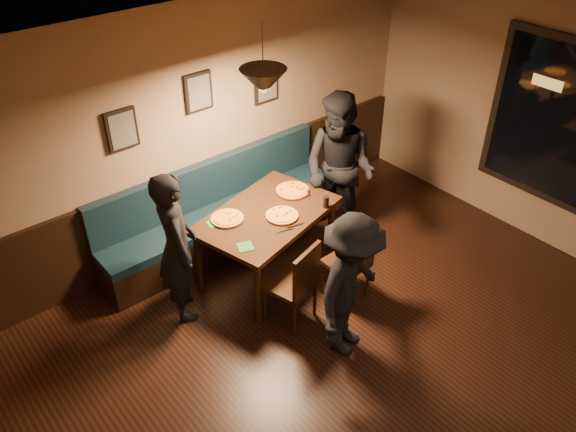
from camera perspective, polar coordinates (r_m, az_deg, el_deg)
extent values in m
plane|color=black|center=(5.38, 14.54, -18.89)|extent=(7.00, 7.00, 0.00)
plane|color=silver|center=(3.60, 21.03, 8.86)|extent=(7.00, 7.00, 0.00)
plane|color=#8C704F|center=(6.47, -8.64, 8.42)|extent=(6.00, 0.00, 6.00)
cube|color=black|center=(6.89, -7.86, 1.64)|extent=(5.88, 0.06, 1.00)
cube|color=black|center=(5.96, -16.09, 8.21)|extent=(0.32, 0.04, 0.42)
cube|color=black|center=(6.26, -8.85, 12.02)|extent=(0.32, 0.04, 0.42)
cube|color=black|center=(6.78, -2.17, 12.86)|extent=(0.32, 0.04, 0.42)
cone|color=black|center=(5.38, -2.45, 13.11)|extent=(0.44, 0.44, 0.25)
cube|color=#311D0D|center=(6.30, -2.04, -2.71)|extent=(1.68, 1.29, 0.80)
imported|color=black|center=(5.66, -10.93, -3.04)|extent=(0.56, 0.69, 1.64)
imported|color=black|center=(6.61, 5.09, 4.55)|extent=(0.91, 1.05, 1.83)
imported|color=black|center=(5.26, 6.23, -6.96)|extent=(1.11, 0.88, 1.51)
cylinder|color=orange|center=(5.99, -6.04, -0.24)|extent=(0.37, 0.37, 0.04)
cylinder|color=orange|center=(6.00, -0.59, 0.05)|extent=(0.42, 0.42, 0.04)
cylinder|color=gold|center=(6.40, 0.45, 2.55)|extent=(0.45, 0.45, 0.04)
cylinder|color=black|center=(6.13, 3.78, 1.40)|extent=(0.08, 0.08, 0.13)
cylinder|color=#A60517|center=(6.31, 2.00, 2.38)|extent=(0.03, 0.03, 0.11)
cube|color=#207A2F|center=(5.96, -7.31, -0.71)|extent=(0.15, 0.15, 0.01)
cube|color=#1D6C26|center=(5.61, -4.25, -3.05)|extent=(0.19, 0.19, 0.01)
cube|color=#BAB9BE|center=(5.84, 0.15, -1.26)|extent=(0.19, 0.07, 0.00)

